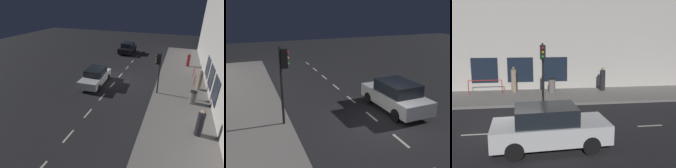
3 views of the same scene
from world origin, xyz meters
The scene contains 12 objects.
ground_plane centered at (0.00, 0.00, 0.00)m, with size 60.00×60.00×0.00m, color #232326.
sidewalk centered at (6.25, 0.00, 0.07)m, with size 4.50×32.00×0.15m.
building_facade centered at (8.80, 0.00, 4.41)m, with size 0.65×32.00×8.83m.
lane_centre_line centered at (0.00, -1.00, 0.00)m, with size 0.12×27.20×0.01m.
traffic_light centered at (4.20, -1.49, 2.74)m, with size 0.46×0.32×3.58m.
parked_car_0 centered at (-1.78, 10.52, 0.79)m, with size 2.04×3.93×1.58m.
parked_car_1 centered at (-1.62, -1.39, 0.79)m, with size 2.06×4.34×1.58m.
pedestrian_0 centered at (7.74, 0.46, 1.00)m, with size 0.53×0.53×1.84m.
pedestrian_1 centered at (6.91, 6.90, 0.90)m, with size 0.52×0.52×1.63m.
pedestrian_2 centered at (7.37, -6.09, 0.96)m, with size 0.48×0.48×1.76m.
trash_bin centered at (7.15, -2.26, 0.66)m, with size 0.52×0.52×1.02m.
red_railing centered at (7.41, 2.43, 0.88)m, with size 0.05×2.34×0.97m.
Camera 1 is at (5.48, -15.87, 7.58)m, focal length 28.72 mm.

